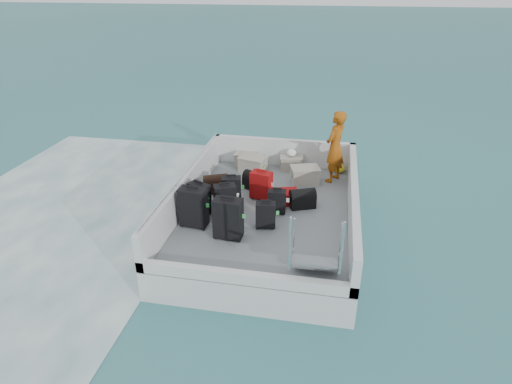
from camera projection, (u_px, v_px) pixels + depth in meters
ground at (267, 235)px, 9.25m from camera, size 160.00×160.00×0.00m
wake_foam at (66, 214)px, 10.04m from camera, size 10.00×10.00×0.00m
ferry_hull at (267, 223)px, 9.12m from camera, size 3.60×5.00×0.60m
deck at (267, 210)px, 8.98m from camera, size 3.30×4.70×0.02m
deck_fittings at (282, 203)px, 8.47m from camera, size 3.60×5.00×0.90m
suitcase_0 at (193, 208)px, 8.22m from camera, size 0.55×0.35×0.80m
suitcase_1 at (200, 199)px, 8.69m from camera, size 0.51×0.43×0.66m
suitcase_2 at (232, 190)px, 9.15m from camera, size 0.44×0.32×0.58m
suitcase_3 at (228, 219)px, 7.85m from camera, size 0.54×0.33×0.79m
suitcase_4 at (225, 200)px, 8.67m from camera, size 0.51×0.41×0.65m
suitcase_5 at (261, 185)px, 9.30m from camera, size 0.50×0.37×0.62m
suitcase_6 at (266, 215)px, 8.23m from camera, size 0.41×0.27×0.53m
suitcase_7 at (277, 202)px, 8.73m from camera, size 0.37×0.23×0.51m
suitcase_8 at (283, 197)px, 9.20m from camera, size 0.76×0.60×0.26m
duffel_0 at (216, 185)px, 9.65m from camera, size 0.61×0.49×0.32m
duffel_1 at (253, 182)px, 9.82m from camera, size 0.49×0.43×0.32m
duffel_2 at (302, 200)px, 9.01m from camera, size 0.61×0.48×0.32m
crate_0 at (246, 160)px, 10.98m from camera, size 0.54×0.37×0.32m
crate_1 at (253, 165)px, 10.61m from camera, size 0.72×0.58×0.38m
crate_2 at (291, 163)px, 10.79m from camera, size 0.58×0.45×0.32m
crate_3 at (305, 176)px, 10.04m from camera, size 0.71×0.58×0.37m
yellow_bag at (339, 168)px, 10.62m from camera, size 0.28×0.26×0.22m
white_bag at (292, 154)px, 10.68m from camera, size 0.24×0.24×0.18m
passenger at (335, 147)px, 9.88m from camera, size 0.65×0.74×1.70m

